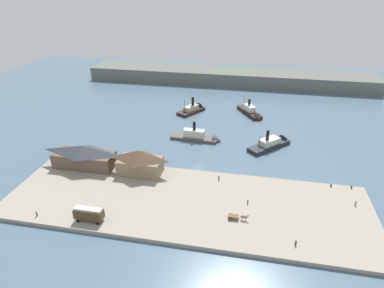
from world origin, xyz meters
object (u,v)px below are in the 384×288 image
pedestrian_standing_center (296,243)px  ferry_outer_harbor (251,112)px  ferry_shed_west_terminal (84,156)px  horse_cart (237,217)px  pedestrian_by_tram (37,214)px  pedestrian_near_west_shed (356,203)px  mooring_post_center_west (352,187)px  pedestrian_near_cart (248,202)px  pedestrian_at_waters_edge (219,178)px  ferry_departing_north (200,137)px  ferry_approaching_west (194,109)px  mooring_post_east (331,185)px  ferry_shed_customs_shed (140,161)px  street_tram (89,213)px  ferry_moored_east (273,143)px

pedestrian_standing_center → ferry_outer_harbor: 91.03m
ferry_shed_west_terminal → ferry_outer_harbor: bearing=48.7°
ferry_outer_harbor → horse_cart: bearing=-90.5°
pedestrian_by_tram → ferry_outer_harbor: (56.50, 92.23, -0.48)m
horse_cart → pedestrian_near_west_shed: bearing=21.1°
pedestrian_near_west_shed → pedestrian_standing_center: size_ratio=1.00×
pedestrian_standing_center → mooring_post_center_west: (19.54, 29.68, -0.33)m
pedestrian_near_cart → horse_cart: bearing=-108.2°
pedestrian_at_waters_edge → mooring_post_center_west: 42.48m
mooring_post_center_west → pedestrian_standing_center: bearing=-123.4°
pedestrian_standing_center → ferry_departing_north: (-34.57, 57.34, -0.63)m
ferry_shed_west_terminal → pedestrian_near_cart: 59.14m
pedestrian_standing_center → pedestrian_near_cart: (-12.73, 15.12, -0.07)m
pedestrian_standing_center → ferry_approaching_west: size_ratio=0.10×
pedestrian_near_cart → pedestrian_at_waters_edge: pedestrian_at_waters_edge is taller
mooring_post_east → ferry_departing_north: 55.37m
ferry_shed_customs_shed → street_tram: size_ratio=1.85×
ferry_shed_customs_shed → mooring_post_center_west: bearing=3.3°
pedestrian_near_cart → ferry_departing_north: size_ratio=0.07×
mooring_post_center_west → ferry_approaching_west: (-63.00, 59.92, -0.41)m
pedestrian_at_waters_edge → ferry_shed_west_terminal: bearing=-179.4°
ferry_shed_customs_shed → pedestrian_by_tram: bearing=-127.0°
pedestrian_standing_center → ferry_departing_north: ferry_departing_north is taller
pedestrian_standing_center → ferry_departing_north: size_ratio=0.08×
street_tram → horse_cart: size_ratio=1.39×
ferry_approaching_west → mooring_post_east: bearing=-46.7°
mooring_post_east → ferry_departing_north: ferry_departing_north is taller
pedestrian_near_cart → mooring_post_east: size_ratio=1.71×
mooring_post_center_west → ferry_moored_east: bearing=130.8°
ferry_shed_customs_shed → ferry_moored_east: bearing=35.1°
ferry_shed_customs_shed → horse_cart: ferry_shed_customs_shed is taller
pedestrian_near_cart → mooring_post_center_west: pedestrian_near_cart is taller
street_tram → pedestrian_by_tram: 15.68m
mooring_post_east → ferry_approaching_west: size_ratio=0.05×
ferry_shed_customs_shed → pedestrian_at_waters_edge: bearing=1.8°
ferry_shed_west_terminal → mooring_post_east: size_ratio=24.22×
pedestrian_by_tram → ferry_departing_north: bearing=58.5°
horse_cart → mooring_post_center_west: (34.85, 22.41, -0.47)m
horse_cart → pedestrian_at_waters_edge: size_ratio=3.51×
pedestrian_near_cart → ferry_outer_harbor: size_ratio=0.08×
ferry_shed_customs_shed → pedestrian_near_west_shed: ferry_shed_customs_shed is taller
mooring_post_center_west → ferry_outer_harbor: (-34.14, 60.17, -0.18)m
pedestrian_by_tram → ferry_moored_east: (66.57, 59.91, -0.55)m
mooring_post_east → ferry_approaching_west: (-56.72, 60.15, -0.41)m
pedestrian_at_waters_edge → ferry_outer_harbor: (8.22, 63.31, -0.49)m
pedestrian_standing_center → mooring_post_east: (13.25, 29.44, -0.33)m
pedestrian_by_tram → pedestrian_near_west_shed: bearing=14.2°
mooring_post_east → ferry_outer_harbor: ferry_outer_harbor is taller
pedestrian_by_tram → pedestrian_at_waters_edge: size_ratio=0.99×
pedestrian_standing_center → ferry_outer_harbor: bearing=99.2°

